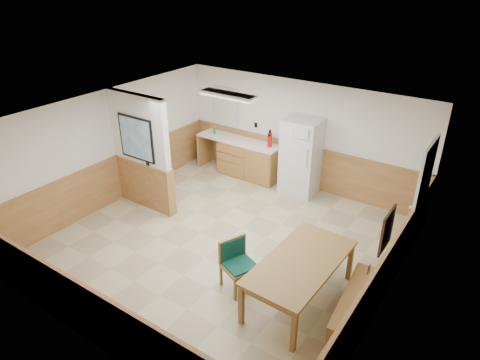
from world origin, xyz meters
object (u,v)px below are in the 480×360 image
Objects in this scene: soap_bottle at (215,130)px; dining_table at (301,266)px; dining_bench at (354,301)px; refrigerator at (301,157)px; dining_chair at (236,260)px; fire_extinguisher at (270,139)px.

dining_table is at bearing -38.32° from soap_bottle.
soap_bottle is at bearing 142.07° from dining_bench.
refrigerator is 3.55m from dining_chair.
fire_extinguisher is at bearing 129.18° from dining_table.
dining_bench is at bearing 33.10° from dining_chair.
dining_chair is 2.02× the size of fire_extinguisher.
dining_bench is 3.83× the size of fire_extinguisher.
dining_bench is at bearing -32.52° from soap_bottle.
refrigerator reaches higher than soap_bottle.
soap_bottle is (-4.97, 3.17, 0.66)m from dining_bench.
refrigerator is 2.46m from soap_bottle.
refrigerator is at bearing -0.77° from soap_bottle.
dining_bench is (0.86, 0.08, -0.32)m from dining_table.
soap_bottle is at bearing 154.55° from dining_chair.
soap_bottle is (-4.11, 3.25, 0.34)m from dining_table.
refrigerator is at bearing 119.01° from dining_table.
dining_bench is at bearing -36.69° from fire_extinguisher.
fire_extinguisher is at bearing 136.07° from dining_chair.
dining_table is 2.37× the size of dining_chair.
refrigerator is 3.62m from dining_table.
dining_bench is 5.93m from soap_bottle.
refrigerator reaches higher than dining_bench.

